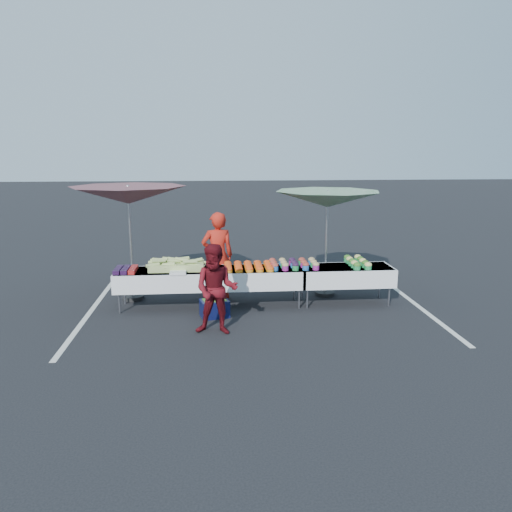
{
  "coord_description": "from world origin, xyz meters",
  "views": [
    {
      "loc": [
        -0.81,
        -9.51,
        3.05
      ],
      "look_at": [
        0.0,
        0.0,
        1.0
      ],
      "focal_mm": 35.0,
      "sensor_mm": 36.0,
      "label": 1
    }
  ],
  "objects": [
    {
      "name": "corn_pile",
      "position": [
        -1.55,
        0.04,
        0.84
      ],
      "size": [
        1.16,
        0.57,
        0.26
      ],
      "color": "#8EB55D",
      "rests_on": "table_left"
    },
    {
      "name": "berry_punnets",
      "position": [
        -2.51,
        -0.06,
        0.79
      ],
      "size": [
        0.4,
        0.54,
        0.08
      ],
      "color": "black",
      "rests_on": "table_left"
    },
    {
      "name": "umbrella_right",
      "position": [
        1.52,
        0.56,
        2.03
      ],
      "size": [
        2.42,
        2.42,
        2.24
      ],
      "rotation": [
        0.0,
        0.0,
        0.11
      ],
      "color": "black",
      "rests_on": "ground"
    },
    {
      "name": "storage_bin",
      "position": [
        -0.83,
        -0.65,
        0.17
      ],
      "size": [
        0.58,
        0.48,
        0.33
      ],
      "rotation": [
        0.0,
        0.0,
        0.24
      ],
      "color": "#0B1039",
      "rests_on": "ground"
    },
    {
      "name": "plastic_bags",
      "position": [
        -1.5,
        -0.3,
        0.78
      ],
      "size": [
        0.3,
        0.25,
        0.05
      ],
      "primitive_type": "cube",
      "color": "white",
      "rests_on": "table_left"
    },
    {
      "name": "umbrella_left",
      "position": [
        -2.5,
        0.61,
        2.14
      ],
      "size": [
        2.37,
        2.37,
        2.36
      ],
      "rotation": [
        0.0,
        0.0,
        0.03
      ],
      "color": "black",
      "rests_on": "ground"
    },
    {
      "name": "stripe_right",
      "position": [
        3.2,
        0.0,
        0.0
      ],
      "size": [
        0.1,
        5.0,
        0.0
      ],
      "primitive_type": "cube",
      "color": "silver",
      "rests_on": "ground"
    },
    {
      "name": "bean_baskets",
      "position": [
        2.06,
        0.08,
        0.82
      ],
      "size": [
        0.36,
        0.86,
        0.15
      ],
      "color": "#228945",
      "rests_on": "table_right"
    },
    {
      "name": "ground",
      "position": [
        0.0,
        0.0,
        0.0
      ],
      "size": [
        80.0,
        80.0,
        0.0
      ],
      "primitive_type": "plane",
      "color": "black"
    },
    {
      "name": "table_right",
      "position": [
        1.8,
        0.0,
        0.58
      ],
      "size": [
        1.86,
        0.81,
        0.75
      ],
      "color": "white",
      "rests_on": "ground"
    },
    {
      "name": "table_center",
      "position": [
        0.0,
        0.0,
        0.58
      ],
      "size": [
        1.86,
        0.81,
        0.75
      ],
      "color": "white",
      "rests_on": "ground"
    },
    {
      "name": "vendor",
      "position": [
        -0.75,
        0.55,
        0.9
      ],
      "size": [
        0.72,
        0.53,
        1.81
      ],
      "primitive_type": "imported",
      "rotation": [
        0.0,
        0.0,
        3.3
      ],
      "color": "red",
      "rests_on": "ground"
    },
    {
      "name": "stripe_left",
      "position": [
        -3.2,
        0.0,
        0.0
      ],
      "size": [
        0.1,
        5.0,
        0.0
      ],
      "primitive_type": "cube",
      "color": "silver",
      "rests_on": "ground"
    },
    {
      "name": "table_left",
      "position": [
        -1.8,
        0.0,
        0.58
      ],
      "size": [
        1.86,
        0.81,
        0.75
      ],
      "color": "white",
      "rests_on": "ground"
    },
    {
      "name": "customer",
      "position": [
        -0.79,
        -1.5,
        0.77
      ],
      "size": [
        0.84,
        0.71,
        1.53
      ],
      "primitive_type": "imported",
      "rotation": [
        0.0,
        0.0,
        -0.2
      ],
      "color": "#5B0D15",
      "rests_on": "ground"
    },
    {
      "name": "potato_cups",
      "position": [
        0.75,
        0.0,
        0.83
      ],
      "size": [
        0.94,
        0.58,
        0.16
      ],
      "color": "#2462AC",
      "rests_on": "table_right"
    },
    {
      "name": "carrot_bowls",
      "position": [
        -0.15,
        -0.01,
        0.8
      ],
      "size": [
        0.95,
        0.69,
        0.11
      ],
      "color": "orange",
      "rests_on": "table_center"
    }
  ]
}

